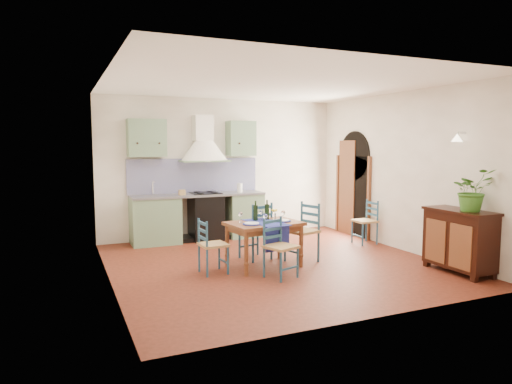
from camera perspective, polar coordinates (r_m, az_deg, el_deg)
floor at (r=7.33m, az=2.33°, el=-8.89°), size 5.00×5.00×0.00m
back_wall at (r=9.10m, az=-6.62°, el=0.70°), size 5.00×0.96×2.80m
right_wall at (r=8.71m, az=16.51°, el=2.15°), size 0.26×5.00×2.80m
left_wall at (r=6.42m, az=-18.13°, el=1.38°), size 0.04×5.00×2.80m
ceiling at (r=7.15m, az=2.43°, el=13.40°), size 5.00×5.00×0.01m
dining_table at (r=7.00m, az=1.07°, el=-4.44°), size 1.17×0.91×1.01m
chair_near at (r=6.50m, az=2.94°, el=-6.88°), size 0.50×0.50×0.84m
chair_far at (r=7.48m, az=0.08°, el=-4.77°), size 0.53×0.53×0.94m
chair_left at (r=6.71m, az=-5.59°, el=-6.66°), size 0.40×0.40×0.80m
chair_right at (r=7.38m, az=5.93°, el=-4.92°), size 0.55×0.55×0.95m
chair_spare at (r=8.92m, az=13.59°, el=-3.58°), size 0.39×0.39×0.83m
sideboard at (r=7.34m, az=24.07°, el=-5.32°), size 0.50×1.05×0.94m
potted_plant at (r=7.12m, az=25.39°, el=0.22°), size 0.60×0.54×0.61m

